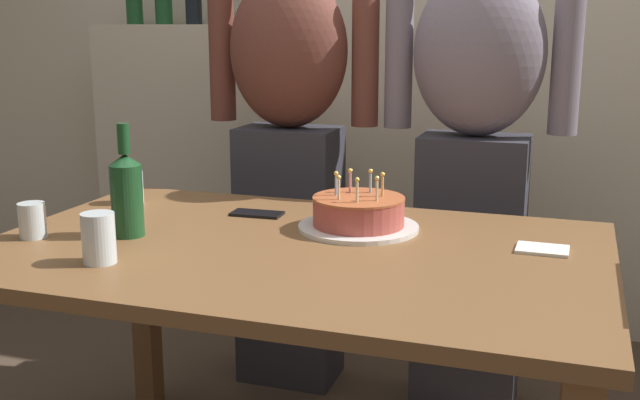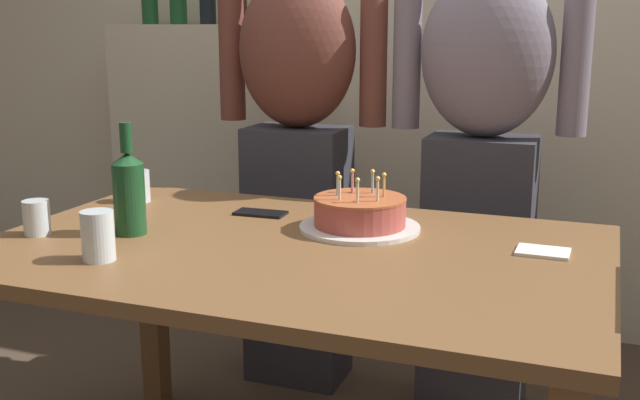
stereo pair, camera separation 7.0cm
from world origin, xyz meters
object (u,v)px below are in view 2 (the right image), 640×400
object	(u,v)px
water_glass_near	(138,186)
person_woman_cardigan	(482,151)
water_glass_side	(37,218)
person_man_bearded	(297,141)
cell_phone	(260,213)
birthday_cake	(360,215)
napkin_stack	(543,252)
wine_bottle	(129,191)
water_glass_far	(98,236)

from	to	relation	value
water_glass_near	person_woman_cardigan	bearing A→B (deg)	27.61
water_glass_side	person_man_bearded	size ratio (longest dim) A/B	0.05
cell_phone	person_woman_cardigan	distance (m)	0.75
birthday_cake	napkin_stack	world-z (taller)	birthday_cake
water_glass_side	person_woman_cardigan	size ratio (longest dim) A/B	0.05
water_glass_near	wine_bottle	bearing A→B (deg)	-59.13
cell_phone	person_woman_cardigan	world-z (taller)	person_woman_cardigan
water_glass_near	cell_phone	size ratio (longest dim) A/B	0.67
water_glass_far	person_man_bearded	distance (m)	1.04
water_glass_far	person_man_bearded	xyz separation A→B (m)	(0.06, 1.03, 0.08)
person_man_bearded	water_glass_far	bearing A→B (deg)	86.49
birthday_cake	water_glass_near	xyz separation A→B (m)	(-0.73, 0.07, 0.01)
napkin_stack	person_man_bearded	xyz separation A→B (m)	(-0.88, 0.62, 0.13)
birthday_cake	water_glass_near	world-z (taller)	birthday_cake
birthday_cake	water_glass_far	world-z (taller)	birthday_cake
birthday_cake	water_glass_side	world-z (taller)	birthday_cake
birthday_cake	person_woman_cardigan	bearing A→B (deg)	68.70
water_glass_far	water_glass_side	distance (m)	0.31
wine_bottle	person_man_bearded	bearing A→B (deg)	81.18
napkin_stack	person_woman_cardigan	size ratio (longest dim) A/B	0.07
water_glass_far	napkin_stack	size ratio (longest dim) A/B	0.95
wine_bottle	person_woman_cardigan	distance (m)	1.11
water_glass_side	water_glass_near	bearing A→B (deg)	86.10
water_glass_near	person_man_bearded	xyz separation A→B (m)	(0.32, 0.50, 0.09)
water_glass_near	cell_phone	xyz separation A→B (m)	(0.41, -0.02, -0.04)
birthday_cake	wine_bottle	world-z (taller)	wine_bottle
wine_bottle	person_woman_cardigan	bearing A→B (deg)	47.04
person_man_bearded	birthday_cake	bearing A→B (deg)	125.81
person_woman_cardigan	napkin_stack	bearing A→B (deg)	111.76
person_man_bearded	wine_bottle	bearing A→B (deg)	81.18
napkin_stack	person_woman_cardigan	distance (m)	0.68
birthday_cake	person_woman_cardigan	distance (m)	0.62
person_man_bearded	person_woman_cardigan	world-z (taller)	same
cell_phone	person_man_bearded	world-z (taller)	person_man_bearded
wine_bottle	person_man_bearded	size ratio (longest dim) A/B	0.17
water_glass_near	person_man_bearded	distance (m)	0.60
water_glass_side	person_woman_cardigan	world-z (taller)	person_woman_cardigan
water_glass_near	person_woman_cardigan	size ratio (longest dim) A/B	0.06
person_woman_cardigan	person_man_bearded	bearing A→B (deg)	0.00
wine_bottle	person_woman_cardigan	size ratio (longest dim) A/B	0.17
water_glass_far	wine_bottle	bearing A→B (deg)	106.16
water_glass_far	napkin_stack	xyz separation A→B (m)	(0.94, 0.42, -0.05)
cell_phone	person_man_bearded	distance (m)	0.54
napkin_stack	person_man_bearded	distance (m)	1.08
water_glass_far	water_glass_side	size ratio (longest dim) A/B	1.29
birthday_cake	cell_phone	xyz separation A→B (m)	(-0.31, 0.06, -0.04)
wine_bottle	napkin_stack	xyz separation A→B (m)	(1.01, 0.20, -0.11)
birthday_cake	wine_bottle	distance (m)	0.60
wine_bottle	cell_phone	size ratio (longest dim) A/B	2.00
water_glass_near	birthday_cake	bearing A→B (deg)	-5.70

